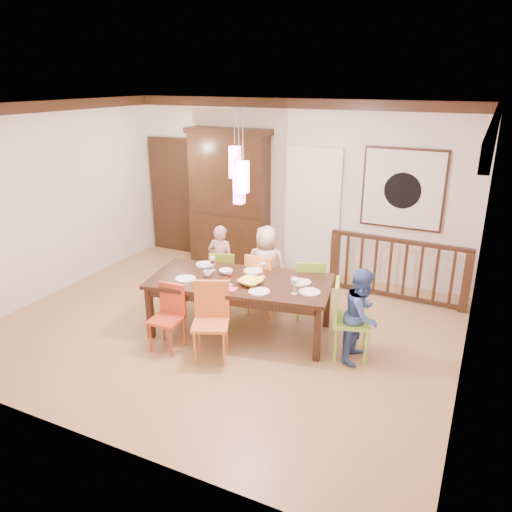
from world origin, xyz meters
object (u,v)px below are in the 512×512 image
at_px(chair_far_left, 224,272).
at_px(balustrade, 397,268).
at_px(china_hutch, 229,198).
at_px(person_far_left, 221,262).
at_px(chair_end_right, 352,315).
at_px(person_far_mid, 266,267).
at_px(person_end_right, 362,315).
at_px(dining_table, 240,285).

distance_m(chair_far_left, balustrade, 2.61).
xyz_separation_m(chair_far_left, china_hutch, (-0.74, 1.56, 0.74)).
relative_size(china_hutch, person_far_left, 2.09).
distance_m(china_hutch, person_far_left, 1.69).
distance_m(chair_end_right, china_hutch, 3.74).
xyz_separation_m(person_far_mid, person_end_right, (1.64, -0.88, -0.03)).
xyz_separation_m(chair_end_right, person_far_mid, (-1.53, 0.87, 0.06)).
height_order(chair_far_left, person_far_left, person_far_left).
relative_size(chair_far_left, person_end_right, 0.71).
relative_size(dining_table, person_end_right, 2.15).
bearing_deg(chair_far_left, person_far_mid, 174.94).
height_order(person_far_left, person_far_mid, person_far_mid).
distance_m(dining_table, china_hutch, 2.76).
bearing_deg(person_far_mid, chair_far_left, -0.77).
height_order(dining_table, person_end_right, person_end_right).
xyz_separation_m(dining_table, chair_end_right, (1.48, 0.03, -0.13)).
height_order(dining_table, chair_far_left, chair_far_left).
xyz_separation_m(balustrade, person_far_mid, (-1.70, -1.07, 0.11)).
bearing_deg(china_hutch, person_far_mid, -46.09).
xyz_separation_m(chair_far_left, chair_end_right, (2.15, -0.72, 0.08)).
xyz_separation_m(dining_table, person_far_mid, (-0.05, 0.90, -0.06)).
distance_m(dining_table, person_far_mid, 0.91).
distance_m(balustrade, person_end_right, 1.95).
bearing_deg(chair_end_right, balustrade, -19.56).
distance_m(balustrade, person_far_left, 2.67).
bearing_deg(person_end_right, person_far_left, 75.38).
relative_size(chair_far_left, person_far_left, 0.71).
xyz_separation_m(balustrade, person_end_right, (-0.05, -1.95, 0.08)).
bearing_deg(person_far_mid, balustrade, -162.08).
relative_size(chair_end_right, person_far_left, 0.83).
xyz_separation_m(dining_table, china_hutch, (-1.41, 2.32, 0.53)).
height_order(chair_end_right, balustrade, balustrade).
distance_m(chair_far_left, china_hutch, 1.88).
distance_m(china_hutch, balustrade, 3.16).
relative_size(chair_far_left, chair_end_right, 0.85).
relative_size(china_hutch, person_end_right, 2.09).
bearing_deg(dining_table, china_hutch, 110.90).
bearing_deg(person_far_mid, dining_table, 78.61).
distance_m(person_far_mid, person_end_right, 1.86).
bearing_deg(person_far_left, chair_end_right, 155.41).
bearing_deg(chair_end_right, dining_table, 76.72).
xyz_separation_m(chair_end_right, balustrade, (0.17, 1.94, -0.05)).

